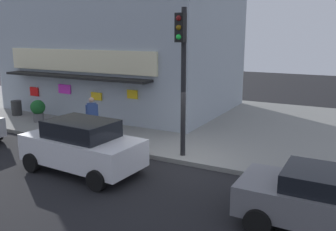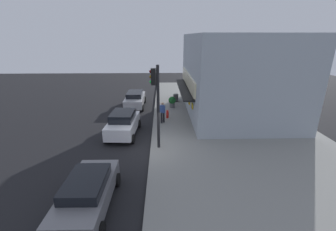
{
  "view_description": "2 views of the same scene",
  "coord_description": "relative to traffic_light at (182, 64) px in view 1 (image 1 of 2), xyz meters",
  "views": [
    {
      "loc": [
        5.29,
        -10.71,
        4.47
      ],
      "look_at": [
        -1.2,
        1.4,
        1.35
      ],
      "focal_mm": 38.46,
      "sensor_mm": 36.0,
      "label": 1
    },
    {
      "loc": [
        13.07,
        0.78,
        6.87
      ],
      "look_at": [
        -2.11,
        1.17,
        1.61
      ],
      "focal_mm": 24.46,
      "sensor_mm": 36.0,
      "label": 2
    }
  ],
  "objects": [
    {
      "name": "ground_plane",
      "position": [
        0.12,
        -0.42,
        -3.49
      ],
      "size": [
        65.3,
        65.3,
        0.0
      ],
      "primitive_type": "plane",
      "color": "black"
    },
    {
      "name": "sidewalk",
      "position": [
        0.12,
        5.77,
        -3.4
      ],
      "size": [
        43.53,
        12.38,
        0.16
      ],
      "primitive_type": "cube",
      "color": "gray",
      "rests_on": "ground_plane"
    },
    {
      "name": "trash_can",
      "position": [
        -10.86,
        1.82,
        -2.92
      ],
      "size": [
        0.54,
        0.54,
        0.8
      ],
      "primitive_type": "cylinder",
      "color": "#2D2D2D",
      "rests_on": "sidewalk"
    },
    {
      "name": "pedestrian",
      "position": [
        -4.38,
        0.37,
        -2.38
      ],
      "size": [
        0.44,
        0.45,
        1.74
      ],
      "color": "black",
      "rests_on": "sidewalk"
    },
    {
      "name": "fire_hydrant",
      "position": [
        -5.52,
        0.79,
        -2.97
      ],
      "size": [
        0.46,
        0.22,
        0.72
      ],
      "color": "red",
      "rests_on": "sidewalk"
    },
    {
      "name": "potted_plant_by_doorway",
      "position": [
        -8.67,
        1.33,
        -2.7
      ],
      "size": [
        0.72,
        0.72,
        1.1
      ],
      "color": "#59595B",
      "rests_on": "sidewalk"
    },
    {
      "name": "parked_car_white",
      "position": [
        -2.41,
        -2.51,
        -2.59
      ],
      "size": [
        4.18,
        2.25,
        1.75
      ],
      "color": "silver",
      "rests_on": "ground_plane"
    },
    {
      "name": "traffic_light",
      "position": [
        0.0,
        0.0,
        0.0
      ],
      "size": [
        0.32,
        0.58,
        5.19
      ],
      "color": "black",
      "rests_on": "sidewalk"
    },
    {
      "name": "corner_building",
      "position": [
        -7.12,
        6.86,
        0.14
      ],
      "size": [
        12.1,
        9.12,
        6.93
      ],
      "color": "#9EA8B2",
      "rests_on": "sidewalk"
    }
  ]
}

